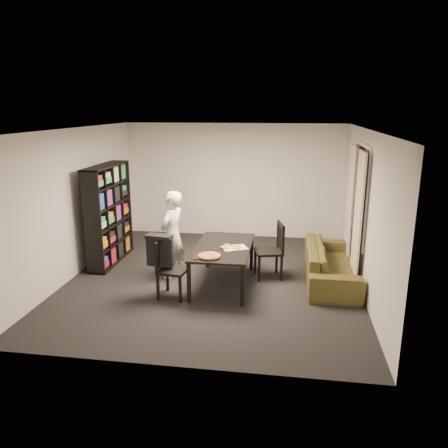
# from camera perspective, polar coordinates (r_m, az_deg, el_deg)

# --- Properties ---
(room) EXTENTS (5.01, 5.51, 2.61)m
(room) POSITION_cam_1_polar(r_m,az_deg,el_deg) (7.43, -1.39, 2.21)
(room) COLOR black
(room) RESTS_ON ground
(window_pane) EXTENTS (0.02, 1.40, 1.60)m
(window_pane) POSITION_cam_1_polar(r_m,az_deg,el_deg) (7.96, 17.34, 3.87)
(window_pane) COLOR black
(window_pane) RESTS_ON room
(window_frame) EXTENTS (0.03, 1.52, 1.72)m
(window_frame) POSITION_cam_1_polar(r_m,az_deg,el_deg) (7.96, 17.30, 3.87)
(window_frame) COLOR white
(window_frame) RESTS_ON room
(curtain_left) EXTENTS (0.03, 0.70, 2.25)m
(curtain_left) POSITION_cam_1_polar(r_m,az_deg,el_deg) (7.52, 17.06, 0.52)
(curtain_left) COLOR beige
(curtain_left) RESTS_ON room
(curtain_right) EXTENTS (0.03, 0.70, 2.25)m
(curtain_right) POSITION_cam_1_polar(r_m,az_deg,el_deg) (8.52, 16.09, 2.26)
(curtain_right) COLOR beige
(curtain_right) RESTS_ON room
(bookshelf) EXTENTS (0.35, 1.50, 1.90)m
(bookshelf) POSITION_cam_1_polar(r_m,az_deg,el_deg) (8.68, -14.82, 1.23)
(bookshelf) COLOR black
(bookshelf) RESTS_ON room
(dining_table) EXTENTS (0.92, 1.66, 0.69)m
(dining_table) POSITION_cam_1_polar(r_m,az_deg,el_deg) (7.35, -0.12, -3.37)
(dining_table) COLOR black
(dining_table) RESTS_ON room
(chair_left) EXTENTS (0.49, 0.49, 0.94)m
(chair_left) POSITION_cam_1_polar(r_m,az_deg,el_deg) (7.00, -7.36, -5.26)
(chair_left) COLOR black
(chair_left) RESTS_ON room
(chair_right) EXTENTS (0.56, 0.56, 0.99)m
(chair_right) POSITION_cam_1_polar(r_m,az_deg,el_deg) (7.76, 6.54, -2.93)
(chair_right) COLOR black
(chair_right) RESTS_ON room
(draped_jacket) EXTENTS (0.44, 0.24, 0.52)m
(draped_jacket) POSITION_cam_1_polar(r_m,az_deg,el_deg) (6.97, -8.39, -3.29)
(draped_jacket) COLOR black
(draped_jacket) RESTS_ON chair_left
(person) EXTENTS (0.52, 0.65, 1.56)m
(person) POSITION_cam_1_polar(r_m,az_deg,el_deg) (7.70, -6.76, -1.43)
(person) COLOR silver
(person) RESTS_ON room
(baking_tray) EXTENTS (0.44, 0.38, 0.01)m
(baking_tray) POSITION_cam_1_polar(r_m,az_deg,el_deg) (6.84, -2.24, -4.19)
(baking_tray) COLOR black
(baking_tray) RESTS_ON dining_table
(pepperoni_pizza) EXTENTS (0.35, 0.35, 0.03)m
(pepperoni_pizza) POSITION_cam_1_polar(r_m,az_deg,el_deg) (6.80, -1.92, -4.15)
(pepperoni_pizza) COLOR #AE7C32
(pepperoni_pizza) RESTS_ON dining_table
(kitchen_towel) EXTENTS (0.49, 0.44, 0.01)m
(kitchen_towel) POSITION_cam_1_polar(r_m,az_deg,el_deg) (7.23, 1.39, -3.13)
(kitchen_towel) COLOR white
(kitchen_towel) RESTS_ON dining_table
(pizza_slices) EXTENTS (0.43, 0.39, 0.01)m
(pizza_slices) POSITION_cam_1_polar(r_m,az_deg,el_deg) (7.25, 1.02, -2.98)
(pizza_slices) COLOR #BF903B
(pizza_slices) RESTS_ON dining_table
(sofa) EXTENTS (0.84, 2.14, 0.62)m
(sofa) POSITION_cam_1_polar(r_m,az_deg,el_deg) (7.87, 13.82, -5.00)
(sofa) COLOR #42411A
(sofa) RESTS_ON room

